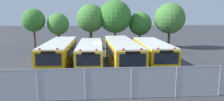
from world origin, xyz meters
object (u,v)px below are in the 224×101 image
school_bus_2 (122,52)px  tree_3 (114,16)px  school_bus_1 (90,54)px  traffic_cone (115,90)px  tree_5 (170,18)px  school_bus_3 (152,52)px  tree_4 (139,24)px  school_bus_0 (60,53)px  tree_0 (34,21)px  tree_2 (91,17)px  tree_1 (58,25)px

school_bus_2 → tree_3: size_ratio=1.56×
school_bus_1 → traffic_cone: school_bus_1 is taller
traffic_cone → school_bus_1: bearing=102.6°
school_bus_2 → tree_5: size_ratio=1.65×
school_bus_3 → traffic_cone: bearing=60.9°
tree_4 → traffic_cone: tree_4 is taller
school_bus_1 → tree_4: (7.44, 11.85, 2.43)m
traffic_cone → school_bus_3: bearing=60.0°
school_bus_0 → traffic_cone: school_bus_0 is taller
tree_0 → tree_4: 15.93m
school_bus_0 → school_bus_1: 3.15m
school_bus_2 → tree_3: 11.25m
school_bus_0 → tree_2: bearing=-105.8°
tree_4 → tree_0: bearing=-176.9°
tree_5 → traffic_cone: tree_5 is taller
tree_2 → school_bus_3: bearing=-59.0°
school_bus_1 → traffic_cone: (1.80, -8.02, -1.01)m
school_bus_1 → tree_5: bearing=-137.0°
tree_2 → traffic_cone: tree_2 is taller
tree_5 → tree_3: bearing=-178.0°
school_bus_2 → tree_4: 12.76m
school_bus_0 → school_bus_2: size_ratio=0.90×
school_bus_1 → tree_3: tree_3 is taller
tree_0 → tree_5: (20.43, 0.02, 0.38)m
school_bus_1 → tree_0: size_ratio=1.56×
school_bus_1 → tree_2: size_ratio=1.40×
school_bus_2 → tree_1: (-8.16, 11.07, 2.33)m
school_bus_2 → tree_5: 14.41m
school_bus_0 → tree_3: size_ratio=1.40×
tree_2 → tree_5: 12.03m
tree_0 → tree_1: size_ratio=1.11×
school_bus_3 → tree_2: tree_2 is taller
school_bus_1 → tree_5: (11.98, 11.01, 3.38)m
tree_0 → tree_1: tree_0 is taller
school_bus_2 → tree_1: 13.95m
school_bus_0 → tree_0: tree_0 is taller
tree_0 → traffic_cone: (10.25, -19.01, -4.01)m
school_bus_0 → tree_1: size_ratio=1.89×
school_bus_0 → school_bus_1: size_ratio=1.09×
tree_0 → tree_4: size_ratio=1.08×
school_bus_2 → tree_0: (-11.69, 10.96, 2.91)m
tree_2 → school_bus_1: bearing=-89.7°
school_bus_2 → tree_2: bearing=-74.8°
tree_0 → tree_3: bearing=-1.4°
tree_3 → tree_4: size_ratio=1.31×
school_bus_2 → traffic_cone: school_bus_2 is taller
tree_3 → tree_4: bearing=15.6°
school_bus_3 → tree_4: bearing=-94.0°
school_bus_2 → tree_5: (8.75, 10.97, 3.29)m
school_bus_3 → traffic_cone: school_bus_3 is taller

